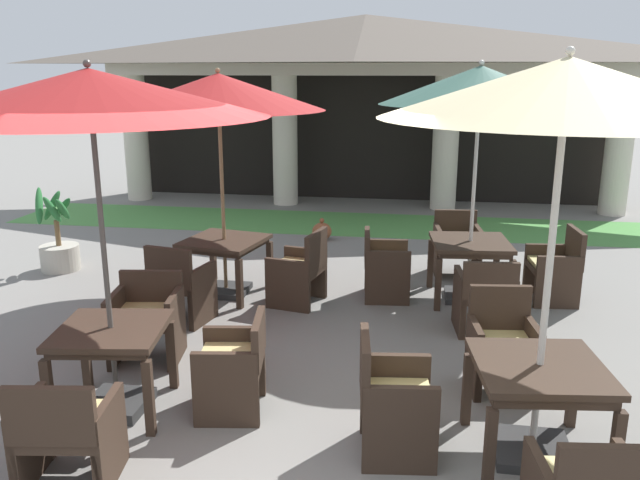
# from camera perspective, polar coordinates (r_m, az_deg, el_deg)

# --- Properties ---
(background_pavilion) EXTENTS (11.03, 3.02, 3.79)m
(background_pavilion) POSITION_cam_1_polar(r_m,az_deg,el_deg) (13.24, 4.08, 15.68)
(background_pavilion) COLOR beige
(background_pavilion) RESTS_ON ground
(lawn_strip) EXTENTS (12.83, 1.87, 0.01)m
(lawn_strip) POSITION_cam_1_polar(r_m,az_deg,el_deg) (11.84, 3.06, 1.45)
(lawn_strip) COLOR #519347
(lawn_strip) RESTS_ON ground
(patio_table_near_foreground) EXTENTS (1.08, 1.08, 0.71)m
(patio_table_near_foreground) POSITION_cam_1_polar(r_m,az_deg,el_deg) (8.09, -8.49, -0.57)
(patio_table_near_foreground) COLOR #38281E
(patio_table_near_foreground) RESTS_ON ground
(patio_umbrella_near_foreground) EXTENTS (2.54, 2.54, 2.78)m
(patio_umbrella_near_foreground) POSITION_cam_1_polar(r_m,az_deg,el_deg) (7.81, -9.03, 12.73)
(patio_umbrella_near_foreground) COLOR #2D2D2D
(patio_umbrella_near_foreground) RESTS_ON ground
(patio_chair_near_foreground_east) EXTENTS (0.68, 0.72, 0.91)m
(patio_chair_near_foreground_east) POSITION_cam_1_polar(r_m,az_deg,el_deg) (7.72, -1.79, -2.74)
(patio_chair_near_foreground_east) COLOR #38281E
(patio_chair_near_foreground_east) RESTS_ON ground
(patio_chair_near_foreground_south) EXTENTS (0.68, 0.64, 0.91)m
(patio_chair_near_foreground_south) POSITION_cam_1_polar(r_m,az_deg,el_deg) (7.32, -12.32, -3.98)
(patio_chair_near_foreground_south) COLOR #38281E
(patio_chair_near_foreground_south) RESTS_ON ground
(patio_table_mid_left) EXTENTS (0.96, 0.96, 0.74)m
(patio_table_mid_left) POSITION_cam_1_polar(r_m,az_deg,el_deg) (5.54, -18.03, -8.40)
(patio_table_mid_left) COLOR #38281E
(patio_table_mid_left) RESTS_ON ground
(patio_umbrella_mid_left) EXTENTS (2.67, 2.67, 2.82)m
(patio_umbrella_mid_left) POSITION_cam_1_polar(r_m,az_deg,el_deg) (5.12, -19.79, 11.94)
(patio_umbrella_mid_left) COLOR #2D2D2D
(patio_umbrella_mid_left) RESTS_ON ground
(patio_chair_mid_left_south) EXTENTS (0.68, 0.63, 0.83)m
(patio_chair_mid_left_south) POSITION_cam_1_polar(r_m,az_deg,el_deg) (4.81, -21.61, -15.59)
(patio_chair_mid_left_south) COLOR #38281E
(patio_chair_mid_left_south) RESTS_ON ground
(patio_chair_mid_left_north) EXTENTS (0.71, 0.67, 0.83)m
(patio_chair_mid_left_north) POSITION_cam_1_polar(r_m,az_deg,el_deg) (6.49, -15.14, -6.75)
(patio_chair_mid_left_north) COLOR #38281E
(patio_chair_mid_left_north) RESTS_ON ground
(patio_chair_mid_left_east) EXTENTS (0.61, 0.65, 0.82)m
(patio_chair_mid_left_east) POSITION_cam_1_polar(r_m,az_deg,el_deg) (5.40, -7.65, -11.00)
(patio_chair_mid_left_east) COLOR #38281E
(patio_chair_mid_left_east) RESTS_ON ground
(patio_table_mid_right) EXTENTS (1.00, 1.00, 0.75)m
(patio_table_mid_right) POSITION_cam_1_polar(r_m,az_deg,el_deg) (8.00, 13.21, -0.75)
(patio_table_mid_right) COLOR #38281E
(patio_table_mid_right) RESTS_ON ground
(patio_umbrella_mid_right) EXTENTS (2.33, 2.33, 2.86)m
(patio_umbrella_mid_right) POSITION_cam_1_polar(r_m,az_deg,el_deg) (7.72, 14.06, 13.04)
(patio_umbrella_mid_right) COLOR #2D2D2D
(patio_umbrella_mid_right) RESTS_ON ground
(patio_chair_mid_right_east) EXTENTS (0.60, 0.66, 0.91)m
(patio_chair_mid_right_east) POSITION_cam_1_polar(r_m,az_deg,el_deg) (8.31, 20.22, -2.35)
(patio_chair_mid_right_east) COLOR #38281E
(patio_chair_mid_right_east) RESTS_ON ground
(patio_chair_mid_right_west) EXTENTS (0.60, 0.66, 0.84)m
(patio_chair_mid_right_west) POSITION_cam_1_polar(r_m,az_deg,el_deg) (7.96, 5.72, -2.29)
(patio_chair_mid_right_west) COLOR #38281E
(patio_chair_mid_right_west) RESTS_ON ground
(patio_chair_mid_right_north) EXTENTS (0.66, 0.62, 0.86)m
(patio_chair_mid_right_north) POSITION_cam_1_polar(r_m,az_deg,el_deg) (9.05, 12.05, -0.39)
(patio_chair_mid_right_north) COLOR #38281E
(patio_chair_mid_right_north) RESTS_ON ground
(patio_chair_mid_right_south) EXTENTS (0.64, 0.63, 0.85)m
(patio_chair_mid_right_south) POSITION_cam_1_polar(r_m,az_deg,el_deg) (7.10, 14.46, -4.87)
(patio_chair_mid_right_south) COLOR #38281E
(patio_chair_mid_right_south) RESTS_ON ground
(patio_table_far_back) EXTENTS (1.00, 1.00, 0.73)m
(patio_table_far_back) POSITION_cam_1_polar(r_m,az_deg,el_deg) (4.93, 18.88, -11.45)
(patio_table_far_back) COLOR #38281E
(patio_table_far_back) RESTS_ON ground
(patio_umbrella_far_back) EXTENTS (2.41, 2.41, 2.89)m
(patio_umbrella_far_back) POSITION_cam_1_polar(r_m,az_deg,el_deg) (4.45, 21.05, 12.15)
(patio_umbrella_far_back) COLOR #2D2D2D
(patio_umbrella_far_back) RESTS_ON ground
(patio_chair_far_back_west) EXTENTS (0.60, 0.64, 0.91)m
(patio_chair_far_back_west) POSITION_cam_1_polar(r_m,az_deg,el_deg) (4.84, 6.44, -14.05)
(patio_chair_far_back_west) COLOR #38281E
(patio_chair_far_back_west) RESTS_ON ground
(patio_chair_far_back_north) EXTENTS (0.62, 0.57, 0.90)m
(patio_chair_far_back_north) POSITION_cam_1_polar(r_m,az_deg,el_deg) (5.93, 15.90, -9.01)
(patio_chair_far_back_north) COLOR #38281E
(patio_chair_far_back_north) RESTS_ON ground
(potted_palm_left_edge) EXTENTS (0.59, 0.59, 1.20)m
(potted_palm_left_edge) POSITION_cam_1_polar(r_m,az_deg,el_deg) (9.76, -22.21, -0.69)
(potted_palm_left_edge) COLOR #B2AD9E
(potted_palm_left_edge) RESTS_ON ground
(terracotta_urn) EXTENTS (0.32, 0.32, 0.37)m
(terracotta_urn) POSITION_cam_1_polar(r_m,az_deg,el_deg) (10.69, 0.17, 0.80)
(terracotta_urn) COLOR brown
(terracotta_urn) RESTS_ON ground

